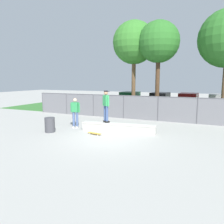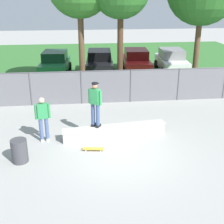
{
  "view_description": "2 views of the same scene",
  "coord_description": "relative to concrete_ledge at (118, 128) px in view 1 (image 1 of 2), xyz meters",
  "views": [
    {
      "loc": [
        4.48,
        -9.6,
        2.94
      ],
      "look_at": [
        -0.5,
        1.66,
        1.09
      ],
      "focal_mm": 34.73,
      "sensor_mm": 36.0,
      "label": 1
    },
    {
      "loc": [
        -1.39,
        -9.71,
        5.53
      ],
      "look_at": [
        -0.09,
        2.0,
        0.89
      ],
      "focal_mm": 48.88,
      "sensor_mm": 36.0,
      "label": 2
    }
  ],
  "objects": [
    {
      "name": "skateboard",
      "position": [
        -0.93,
        -1.09,
        -0.17
      ],
      "size": [
        0.82,
        0.32,
        0.09
      ],
      "color": "gold",
      "rests_on": "ground"
    },
    {
      "name": "car_black",
      "position": [
        0.15,
        10.64,
        0.6
      ],
      "size": [
        2.25,
        4.32,
        1.66
      ],
      "color": "black",
      "rests_on": "ground"
    },
    {
      "name": "skateboarder",
      "position": [
        -0.77,
        0.01,
        1.27
      ],
      "size": [
        0.51,
        0.43,
        1.84
      ],
      "color": "black",
      "rests_on": "concrete_ledge"
    },
    {
      "name": "concrete_ledge",
      "position": [
        0.0,
        0.0,
        0.0
      ],
      "size": [
        4.29,
        1.0,
        0.48
      ],
      "color": "#A8A59E",
      "rests_on": "ground"
    },
    {
      "name": "trash_bin",
      "position": [
        -3.51,
        -1.6,
        0.17
      ],
      "size": [
        0.56,
        0.56,
        0.84
      ],
      "primitive_type": "cylinder",
      "color": "#3F3F44",
      "rests_on": "ground"
    },
    {
      "name": "ground_plane",
      "position": [
        0.04,
        -1.5,
        -0.24
      ],
      "size": [
        80.0,
        80.0,
        0.0
      ],
      "primitive_type": "plane",
      "color": "#9E9E99"
    },
    {
      "name": "tree_near_left",
      "position": [
        -1.15,
        6.15,
        5.61
      ],
      "size": [
        3.45,
        3.45,
        7.62
      ],
      "color": "brown",
      "rests_on": "ground"
    },
    {
      "name": "chainlink_fence",
      "position": [
        0.04,
        4.17,
        0.72
      ],
      "size": [
        18.35,
        0.07,
        1.78
      ],
      "color": "#4C4C51",
      "rests_on": "ground"
    },
    {
      "name": "grass_strip",
      "position": [
        0.04,
        14.47,
        -0.23
      ],
      "size": [
        30.28,
        20.0,
        0.02
      ],
      "primitive_type": "cube",
      "color": "#336B2D",
      "rests_on": "ground"
    },
    {
      "name": "car_white",
      "position": [
        5.48,
        10.47,
        0.6
      ],
      "size": [
        2.25,
        4.32,
        1.66
      ],
      "color": "silver",
      "rests_on": "ground"
    },
    {
      "name": "bystander",
      "position": [
        -2.81,
        -0.07,
        0.77
      ],
      "size": [
        0.59,
        0.33,
        1.82
      ],
      "color": "beige",
      "rests_on": "ground"
    },
    {
      "name": "car_green",
      "position": [
        -3.02,
        10.56,
        0.6
      ],
      "size": [
        2.25,
        4.32,
        1.66
      ],
      "color": "#1E6638",
      "rests_on": "ground"
    },
    {
      "name": "tree_near_right",
      "position": [
        0.96,
        5.55,
        5.42
      ],
      "size": [
        3.09,
        3.09,
        7.26
      ],
      "color": "#47301E",
      "rests_on": "ground"
    },
    {
      "name": "car_red",
      "position": [
        2.87,
        10.66,
        0.6
      ],
      "size": [
        2.25,
        4.32,
        1.66
      ],
      "color": "#B21E1E",
      "rests_on": "ground"
    }
  ]
}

